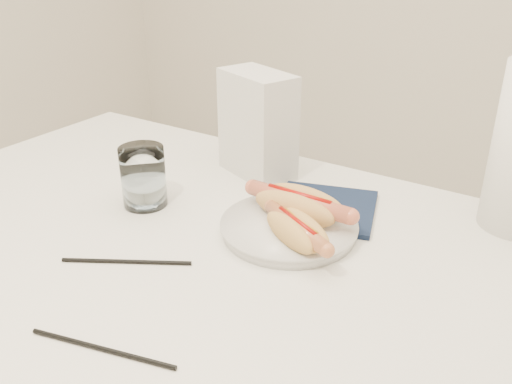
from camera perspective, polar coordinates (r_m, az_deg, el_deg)
The scene contains 9 objects.
table at distance 0.92m, azimuth -6.81°, elevation -7.93°, with size 1.20×0.80×0.75m.
plate at distance 0.89m, azimuth 3.42°, elevation -3.86°, with size 0.21×0.21×0.02m, color silver.
hotdog_left at distance 0.89m, azimuth 4.49°, elevation -1.39°, with size 0.18×0.08×0.05m.
hotdog_right at distance 0.83m, azimuth 4.27°, elevation -4.01°, with size 0.14×0.11×0.04m.
water_glass at distance 0.98m, azimuth -11.62°, elevation 1.58°, with size 0.08×0.08×0.11m, color silver.
chopstick_near at distance 0.84m, azimuth -13.29°, elevation -7.04°, with size 0.01×0.01×0.19m, color black.
chopstick_far at distance 0.69m, azimuth -15.69°, elevation -15.39°, with size 0.01×0.01×0.19m, color black.
napkin_box at distance 1.07m, azimuth 0.16°, elevation 7.01°, with size 0.15×0.09×0.20m, color silver.
navy_napkin at distance 0.97m, azimuth 7.17°, elevation -1.66°, with size 0.17×0.17×0.01m, color #111D38.
Camera 1 is at (0.50, -0.58, 1.20)m, focal length 38.53 mm.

